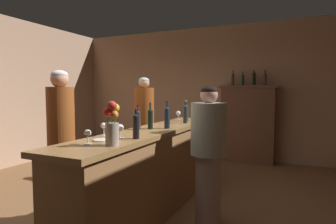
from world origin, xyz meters
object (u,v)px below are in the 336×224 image
Objects in this scene: bar_counter at (154,170)px; display_cabinet at (248,122)px; flower_arrangement at (112,124)px; patron_redhead at (144,122)px; wine_bottle_rose at (150,118)px; bartender at (208,150)px; display_bottle_midright at (265,79)px; cheese_plate at (103,140)px; display_bottle_midleft at (243,79)px; display_bottle_center at (254,78)px; wine_bottle_chardonnay at (167,116)px; wine_bottle_malbec at (185,113)px; wine_bottle_riesling at (138,119)px; wine_bottle_merlot at (136,125)px; patron_in_grey at (61,137)px; display_bottle_left at (233,79)px; wine_glass_rear at (104,126)px; wine_glass_front at (178,113)px; wine_glass_spare at (120,128)px; wine_glass_mid at (88,134)px; wine_bottle_pinot at (186,112)px.

display_cabinet reaches higher than bar_counter.
patron_redhead is (-1.01, 2.33, -0.26)m from flower_arrangement.
bartender reaches higher than wine_bottle_rose.
cheese_plate is at bearing -104.25° from display_bottle_midright.
display_bottle_midleft is 0.94× the size of display_bottle_center.
wine_bottle_malbec is at bearing 90.85° from wine_bottle_chardonnay.
display_cabinet reaches higher than wine_bottle_chardonnay.
wine_bottle_riesling is 0.98× the size of wine_bottle_merlot.
display_cabinet is 0.96m from display_bottle_midright.
patron_in_grey is at bearing -112.27° from display_cabinet.
display_bottle_left is at bearing -92.86° from bartender.
display_cabinet is 4.91× the size of wine_bottle_malbec.
display_bottle_center reaches higher than patron_in_grey.
wine_bottle_malbec is 1.14× the size of wine_bottle_riesling.
display_bottle_midleft is at bearing 80.16° from bar_counter.
display_bottle_left is at bearing 82.24° from wine_glass_rear.
wine_bottle_merlot is 2.11× the size of wine_glass_front.
display_bottle_left reaches higher than bar_counter.
display_bottle_left reaches higher than wine_bottle_merlot.
display_bottle_center is 0.21× the size of bartender.
wine_glass_front is 0.09× the size of bartender.
display_cabinet reaches higher than cheese_plate.
display_bottle_left reaches higher than wine_glass_front.
bar_counter is 9.92× the size of wine_bottle_rose.
flower_arrangement reaches higher than wine_glass_spare.
wine_glass_spare is 0.41× the size of display_bottle_center.
bartender is (0.73, 0.92, -0.21)m from cheese_plate.
wine_bottle_chardonnay reaches higher than wine_bottle_merlot.
wine_glass_spare is at bearing -84.15° from wine_glass_front.
patron_in_grey is (-0.82, 0.30, -0.07)m from cheese_plate.
display_bottle_midright is at bearing 72.29° from bar_counter.
patron_in_grey reaches higher than wine_glass_spare.
wine_glass_mid is at bearing -70.79° from wine_glass_rear.
wine_bottle_riesling is at bearing -0.93° from bartender.
wine_bottle_rose reaches higher than wine_bottle_merlot.
wine_glass_spare is (-0.16, -0.03, -0.04)m from wine_bottle_merlot.
wine_bottle_chardonnay is 2.46× the size of wine_glass_rear.
wine_bottle_riesling is 1.00m from flower_arrangement.
display_bottle_midright reaches higher than flower_arrangement.
wine_bottle_rose is 1.52m from patron_redhead.
wine_glass_front is 0.08× the size of patron_in_grey.
wine_glass_front is 0.08× the size of patron_redhead.
wine_glass_mid is (-0.05, -1.12, 0.60)m from bar_counter.
wine_glass_mid is 0.38× the size of display_bottle_left.
wine_bottle_merlot is at bearing -84.75° from wine_bottle_pinot.
wine_bottle_chardonnay reaches higher than bar_counter.
wine_bottle_malbec is at bearing 77.89° from wine_glass_rear.
display_bottle_midleft reaches higher than wine_glass_mid.
display_bottle_center reaches higher than wine_bottle_merlot.
wine_bottle_malbec is 0.92m from wine_bottle_riesling.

